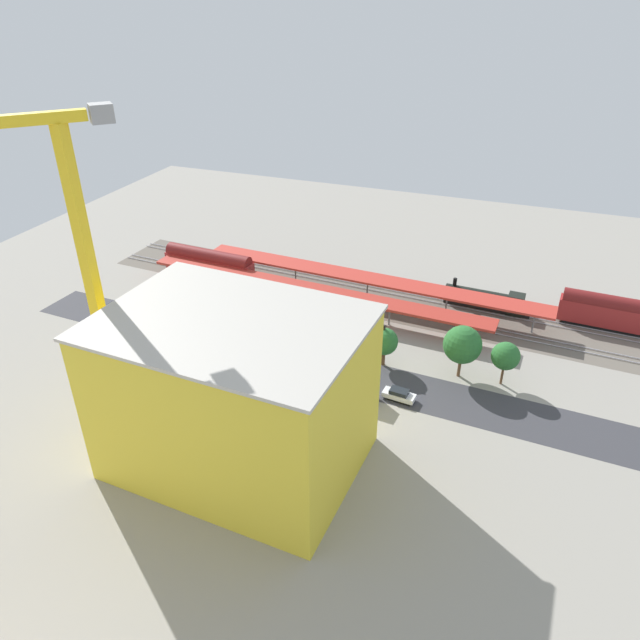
{
  "coord_description": "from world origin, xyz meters",
  "views": [
    {
      "loc": [
        -26.43,
        75.05,
        51.86
      ],
      "look_at": [
        1.61,
        1.05,
        6.47
      ],
      "focal_mm": 33.13,
      "sensor_mm": 36.0,
      "label": 1
    }
  ],
  "objects": [
    {
      "name": "platform_canopy_near",
      "position": [
        8.55,
        -13.14,
        3.87
      ],
      "size": [
        65.67,
        8.05,
        4.13
      ],
      "color": "#A82D23",
      "rests_on": "ground"
    },
    {
      "name": "ground_plane",
      "position": [
        0.0,
        0.0,
        0.0
      ],
      "size": [
        173.54,
        173.54,
        0.0
      ],
      "primitive_type": "plane",
      "color": "gray",
      "rests_on": "ground"
    },
    {
      "name": "parked_car_2",
      "position": [
        0.26,
        7.77,
        0.75
      ],
      "size": [
        4.7,
        1.84,
        1.68
      ],
      "color": "black",
      "rests_on": "ground"
    },
    {
      "name": "street_tree_0",
      "position": [
        7.15,
        -0.44,
        5.96
      ],
      "size": [
        6.23,
        6.23,
        9.09
      ],
      "color": "brown",
      "rests_on": "ground"
    },
    {
      "name": "street_tree_4",
      "position": [
        -8.53,
        0.06,
        4.19
      ],
      "size": [
        4.22,
        4.22,
        6.33
      ],
      "color": "brown",
      "rests_on": "ground"
    },
    {
      "name": "box_truck_1",
      "position": [
        -5.44,
        9.37,
        1.64
      ],
      "size": [
        9.91,
        3.52,
        3.33
      ],
      "color": "black",
      "rests_on": "ground"
    },
    {
      "name": "locomotive",
      "position": [
        -21.52,
        -24.41,
        1.73
      ],
      "size": [
        15.54,
        3.33,
        4.81
      ],
      "color": "black",
      "rests_on": "ground"
    },
    {
      "name": "street_tree_3",
      "position": [
        -20.03,
        -1.04,
        5.54
      ],
      "size": [
        5.72,
        5.72,
        8.42
      ],
      "color": "brown",
      "rests_on": "ground"
    },
    {
      "name": "construction_building",
      "position": [
        2.55,
        26.51,
        9.73
      ],
      "size": [
        29.86,
        22.28,
        19.46
      ],
      "primitive_type": "cube",
      "rotation": [
        0.0,
        0.0,
        -0.06
      ],
      "color": "yellow",
      "rests_on": "ground"
    },
    {
      "name": "box_truck_0",
      "position": [
        10.78,
        10.23,
        1.61
      ],
      "size": [
        10.1,
        3.3,
        3.3
      ],
      "color": "black",
      "rests_on": "ground"
    },
    {
      "name": "street_tree_2",
      "position": [
        12.29,
        -1.44,
        5.49
      ],
      "size": [
        6.28,
        6.28,
        8.64
      ],
      "color": "brown",
      "rests_on": "ground"
    },
    {
      "name": "platform_canopy_far",
      "position": [
        0.16,
        -20.08,
        4.34
      ],
      "size": [
        66.49,
        8.59,
        4.59
      ],
      "color": "#B73328",
      "rests_on": "ground"
    },
    {
      "name": "parked_car_1",
      "position": [
        -6.39,
        8.13,
        0.69
      ],
      "size": [
        4.43,
        1.89,
        1.54
      ],
      "color": "black",
      "rests_on": "ground"
    },
    {
      "name": "rail_bed",
      "position": [
        0.0,
        -21.01,
        0.0
      ],
      "size": [
        109.14,
        21.11,
        0.01
      ],
      "primitive_type": "cube",
      "rotation": [
        0.0,
        0.0,
        -0.06
      ],
      "color": "#665E54",
      "rests_on": "ground"
    },
    {
      "name": "parked_car_0",
      "position": [
        -13.01,
        7.84,
        0.73
      ],
      "size": [
        4.84,
        2.32,
        1.64
      ],
      "color": "black",
      "rests_on": "ground"
    },
    {
      "name": "traffic_light",
      "position": [
        -8.33,
        -0.0,
        4.61
      ],
      "size": [
        0.5,
        0.36,
        7.03
      ],
      "color": "#333333",
      "rests_on": "ground"
    },
    {
      "name": "passenger_coach",
      "position": [
        -42.35,
        -24.42,
        3.24
      ],
      "size": [
        18.14,
        3.97,
        6.15
      ],
      "color": "black",
      "rests_on": "ground"
    },
    {
      "name": "freight_coach_far",
      "position": [
        32.33,
        -17.6,
        3.27
      ],
      "size": [
        19.3,
        4.1,
        6.2
      ],
      "color": "black",
      "rests_on": "ground"
    },
    {
      "name": "track_rails",
      "position": [
        0.0,
        -21.01,
        0.18
      ],
      "size": [
        108.29,
        14.7,
        0.12
      ],
      "color": "#9E9EA8",
      "rests_on": "ground"
    },
    {
      "name": "tower_crane",
      "position": [
        22.79,
        25.85,
        23.17
      ],
      "size": [
        16.4,
        17.79,
        40.64
      ],
      "color": "gray",
      "rests_on": "ground"
    },
    {
      "name": "parked_car_3",
      "position": [
        6.95,
        7.52,
        0.75
      ],
      "size": [
        4.38,
        1.99,
        1.69
      ],
      "color": "black",
      "rests_on": "ground"
    },
    {
      "name": "construction_roof_slab",
      "position": [
        2.55,
        26.51,
        19.66
      ],
      "size": [
        30.49,
        22.91,
        0.4
      ],
      "primitive_type": "cube",
      "rotation": [
        0.0,
        0.0,
        -0.06
      ],
      "color": "#B7B2A8",
      "rests_on": "construction_building"
    },
    {
      "name": "street_tree_1",
      "position": [
        -26.27,
        -1.25,
        4.86
      ],
      "size": [
        4.16,
        4.16,
        6.97
      ],
      "color": "brown",
      "rests_on": "ground"
    },
    {
      "name": "street_asphalt",
      "position": [
        0.0,
        4.29,
        0.0
      ],
      "size": [
        108.81,
        15.31,
        0.01
      ],
      "primitive_type": "cube",
      "rotation": [
        0.0,
        0.0,
        -0.06
      ],
      "color": "#38383D",
      "rests_on": "ground"
    }
  ]
}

